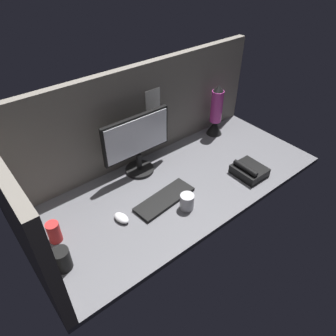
{
  "coord_description": "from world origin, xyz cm",
  "views": [
    {
      "loc": [
        -95.22,
        -109.19,
        126.96
      ],
      "look_at": [
        -4.2,
        0.0,
        14.0
      ],
      "focal_mm": 33.9,
      "sensor_mm": 36.0,
      "label": 1
    }
  ],
  "objects": [
    {
      "name": "mug_red_plastic",
      "position": [
        -74.71,
        5.22,
        5.78
      ],
      "size": [
        6.48,
        6.48,
        11.56
      ],
      "color": "red",
      "rests_on": "ground_plane"
    },
    {
      "name": "keyboard",
      "position": [
        -15.15,
        -6.78,
        1.0
      ],
      "size": [
        38.16,
        16.8,
        2.0
      ],
      "primitive_type": "cube",
      "rotation": [
        0.0,
        0.0,
        0.1
      ],
      "color": "black",
      "rests_on": "ground_plane"
    },
    {
      "name": "monitor",
      "position": [
        -10.5,
        25.12,
        21.65
      ],
      "size": [
        45.17,
        18.0,
        38.57
      ],
      "color": "black",
      "rests_on": "ground_plane"
    },
    {
      "name": "mouse",
      "position": [
        -42.19,
        -4.21,
        1.7
      ],
      "size": [
        7.1,
        10.39,
        3.4
      ],
      "primitive_type": "ellipsoid",
      "rotation": [
        0.0,
        0.0,
        0.17
      ],
      "color": "silver",
      "rests_on": "ground_plane"
    },
    {
      "name": "desk_phone",
      "position": [
        40.2,
        -21.59,
        3.19
      ],
      "size": [
        17.12,
        19.1,
        8.8
      ],
      "color": "black",
      "rests_on": "ground_plane"
    },
    {
      "name": "ground_plane",
      "position": [
        0.0,
        0.0,
        -1.5
      ],
      "size": [
        180.0,
        80.0,
        3.0
      ],
      "primitive_type": "cube",
      "color": "#515156"
    },
    {
      "name": "lava_lamp",
      "position": [
        58.14,
        26.17,
        15.9
      ],
      "size": [
        11.58,
        11.58,
        37.91
      ],
      "color": "black",
      "rests_on": "ground_plane"
    },
    {
      "name": "mug_steel",
      "position": [
        -9.07,
        -19.0,
        4.63
      ],
      "size": [
        7.8,
        7.8,
        9.27
      ],
      "color": "#B2B2B7",
      "rests_on": "ground_plane"
    },
    {
      "name": "mug_black_travel",
      "position": [
        -78.35,
        -12.06,
        5.77
      ],
      "size": [
        8.09,
        8.09,
        11.53
      ],
      "color": "black",
      "rests_on": "ground_plane"
    },
    {
      "name": "cubicle_wall_back",
      "position": [
        0.01,
        37.5,
        31.11
      ],
      "size": [
        180.0,
        5.5,
        62.21
      ],
      "color": "slate",
      "rests_on": "ground_plane"
    },
    {
      "name": "cubicle_wall_side",
      "position": [
        -87.5,
        0.0,
        31.1
      ],
      "size": [
        5.0,
        80.0,
        62.21
      ],
      "primitive_type": "cube",
      "color": "slate",
      "rests_on": "ground_plane"
    }
  ]
}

